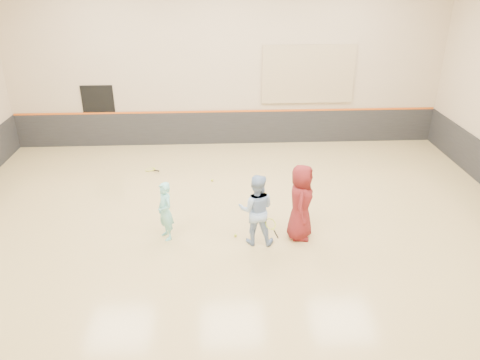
{
  "coord_description": "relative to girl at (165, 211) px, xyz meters",
  "views": [
    {
      "loc": [
        -0.39,
        -10.06,
        6.12
      ],
      "look_at": [
        0.15,
        0.4,
        1.15
      ],
      "focal_mm": 35.0,
      "sensor_mm": 36.0,
      "label": 1
    }
  ],
  "objects": [
    {
      "name": "wainscot_back",
      "position": [
        1.66,
        6.31,
        -0.13
      ],
      "size": [
        14.9,
        0.04,
        1.2
      ],
      "primitive_type": "cube",
      "color": "#232326",
      "rests_on": "floor"
    },
    {
      "name": "doorway",
      "position": [
        -2.84,
        6.32,
        0.37
      ],
      "size": [
        1.1,
        0.05,
        2.2
      ],
      "primitive_type": "cube",
      "color": "black",
      "rests_on": "floor"
    },
    {
      "name": "accent_stripe",
      "position": [
        1.66,
        6.3,
        0.49
      ],
      "size": [
        14.9,
        0.03,
        0.06
      ],
      "primitive_type": "cube",
      "color": "#D85914",
      "rests_on": "wall_back"
    },
    {
      "name": "young_man",
      "position": [
        3.19,
        -0.11,
        0.21
      ],
      "size": [
        0.77,
        1.02,
        1.88
      ],
      "primitive_type": "imported",
      "rotation": [
        0.0,
        0.0,
        1.36
      ],
      "color": "maroon",
      "rests_on": "floor"
    },
    {
      "name": "acoustic_panel",
      "position": [
        4.46,
        6.29,
        1.77
      ],
      "size": [
        3.2,
        0.08,
        2.0
      ],
      "primitive_type": "cube",
      "color": "tan",
      "rests_on": "wall_back"
    },
    {
      "name": "ball_in_hand",
      "position": [
        3.39,
        -0.3,
        0.42
      ],
      "size": [
        0.07,
        0.07,
        0.07
      ],
      "primitive_type": "sphere",
      "color": "yellow",
      "rests_on": "young_man"
    },
    {
      "name": "held_racket",
      "position": [
        2.45,
        -0.49,
        -0.13
      ],
      "size": [
        0.46,
        0.46,
        0.46
      ],
      "primitive_type": null,
      "color": "#C1DA2F",
      "rests_on": "instructor"
    },
    {
      "name": "ball_beside_spare",
      "position": [
        1.08,
        3.11,
        -0.69
      ],
      "size": [
        0.07,
        0.07,
        0.07
      ],
      "primitive_type": "sphere",
      "color": "#C0CE2F",
      "rests_on": "floor"
    },
    {
      "name": "room",
      "position": [
        1.66,
        0.34,
        0.08
      ],
      "size": [
        15.04,
        12.04,
        6.22
      ],
      "color": "tan",
      "rests_on": "ground"
    },
    {
      "name": "ball_under_racket",
      "position": [
        1.65,
        -0.05,
        -0.69
      ],
      "size": [
        0.07,
        0.07,
        0.07
      ],
      "primitive_type": "sphere",
      "color": "#C2DB32",
      "rests_on": "floor"
    },
    {
      "name": "instructor",
      "position": [
        2.13,
        -0.3,
        0.14
      ],
      "size": [
        0.92,
        0.76,
        1.75
      ],
      "primitive_type": "imported",
      "rotation": [
        0.0,
        0.0,
        3.02
      ],
      "color": "#8DACDA",
      "rests_on": "floor"
    },
    {
      "name": "spare_racket",
      "position": [
        -0.9,
        4.05,
        -0.65
      ],
      "size": [
        0.74,
        0.74,
        0.16
      ],
      "primitive_type": null,
      "color": "#BED12E",
      "rests_on": "floor"
    },
    {
      "name": "girl",
      "position": [
        0.0,
        0.0,
        0.0
      ],
      "size": [
        0.56,
        0.63,
        1.46
      ],
      "primitive_type": "imported",
      "rotation": [
        0.0,
        0.0,
        -1.06
      ],
      "color": "#7DD9D9",
      "rests_on": "floor"
    }
  ]
}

